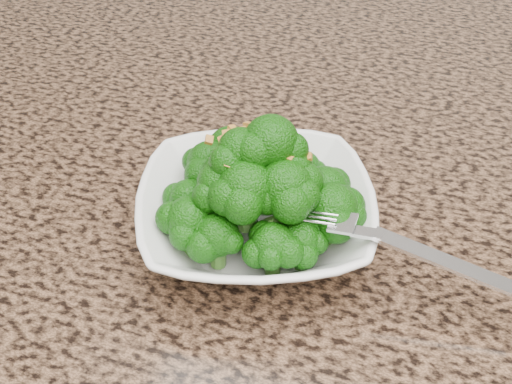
% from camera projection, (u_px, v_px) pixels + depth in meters
% --- Properties ---
extents(granite_counter, '(1.64, 1.04, 0.03)m').
position_uv_depth(granite_counter, '(443.00, 209.00, 0.62)').
color(granite_counter, brown).
rests_on(granite_counter, cabinet).
extents(bowl, '(0.26, 0.26, 0.05)m').
position_uv_depth(bowl, '(256.00, 214.00, 0.55)').
color(bowl, white).
rests_on(bowl, granite_counter).
extents(broccoli_pile, '(0.18, 0.18, 0.08)m').
position_uv_depth(broccoli_pile, '(256.00, 155.00, 0.51)').
color(broccoli_pile, '#145A0A').
rests_on(broccoli_pile, bowl).
extents(garlic_topping, '(0.11, 0.11, 0.01)m').
position_uv_depth(garlic_topping, '(256.00, 110.00, 0.49)').
color(garlic_topping, '#C88830').
rests_on(garlic_topping, broccoli_pile).
extents(fork, '(0.20, 0.03, 0.01)m').
position_uv_depth(fork, '(373.00, 234.00, 0.49)').
color(fork, silver).
rests_on(fork, bowl).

